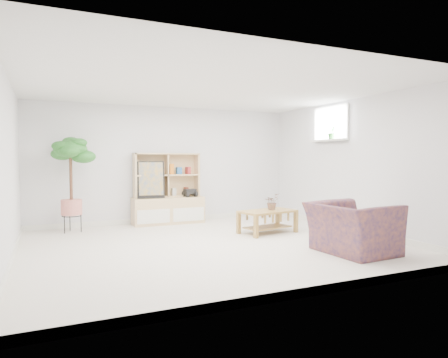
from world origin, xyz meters
name	(u,v)px	position (x,y,z in m)	size (l,w,h in m)	color
floor	(212,245)	(0.00, 0.00, 0.00)	(5.50, 5.00, 0.01)	silver
ceiling	(212,88)	(0.00, 0.00, 2.40)	(5.50, 5.00, 0.01)	white
walls	(212,167)	(0.00, 0.00, 1.20)	(5.51, 5.01, 2.40)	white
baseboard	(212,242)	(0.00, 0.00, 0.05)	(5.50, 5.00, 0.10)	white
window	(331,124)	(2.73, 0.60, 2.00)	(0.10, 0.98, 0.68)	white
window_sill	(328,140)	(2.67, 0.60, 1.68)	(0.14, 1.00, 0.04)	white
storage_unit	(168,188)	(-0.05, 2.24, 0.72)	(1.44, 0.49, 1.44)	#D7AF8A
poster	(151,180)	(-0.42, 2.18, 0.91)	(0.53, 0.12, 0.74)	#F0A80E
toy_truck	(190,192)	(0.39, 2.15, 0.63)	(0.34, 0.24, 0.18)	black
coffee_table	(268,222)	(1.28, 0.52, 0.20)	(1.00, 0.54, 0.41)	#A47D42
table_plant	(272,202)	(1.39, 0.56, 0.55)	(0.26, 0.23, 0.29)	#33752F
floor_tree	(71,184)	(-1.91, 2.03, 0.86)	(0.64, 0.64, 1.73)	#22581F
armchair	(352,225)	(1.60, -1.27, 0.40)	(1.09, 0.95, 0.81)	#1C1C4A
sill_plant	(331,133)	(2.67, 0.52, 1.82)	(0.13, 0.11, 0.24)	#22581F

